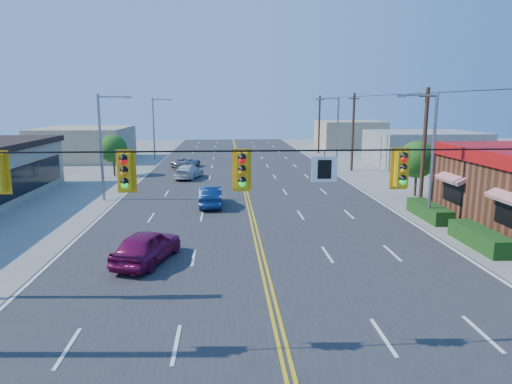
{
  "coord_description": "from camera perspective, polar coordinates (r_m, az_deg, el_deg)",
  "views": [
    {
      "loc": [
        -1.67,
        -12.96,
        7.35
      ],
      "look_at": [
        0.1,
        13.26,
        2.2
      ],
      "focal_mm": 32.0,
      "sensor_mm": 36.0,
      "label": 1
    }
  ],
  "objects": [
    {
      "name": "car_white",
      "position": [
        45.28,
        -8.43,
        2.49
      ],
      "size": [
        2.96,
        5.01,
        1.36
      ],
      "primitive_type": "imported",
      "rotation": [
        0.0,
        0.0,
        2.9
      ],
      "color": "silver",
      "rests_on": "ground"
    },
    {
      "name": "bld_west_far",
      "position": [
        63.88,
        -20.64,
        5.66
      ],
      "size": [
        11.0,
        12.0,
        4.2
      ],
      "primitive_type": "cube",
      "color": "tan",
      "rests_on": "ground"
    },
    {
      "name": "car_blue",
      "position": [
        32.83,
        -5.68,
        -0.6
      ],
      "size": [
        1.65,
        4.48,
        1.46
      ],
      "primitive_type": "imported",
      "rotation": [
        0.0,
        0.0,
        3.16
      ],
      "color": "navy",
      "rests_on": "ground"
    },
    {
      "name": "tree_kfc_rear",
      "position": [
        38.37,
        19.49,
        3.84
      ],
      "size": [
        2.94,
        2.94,
        4.41
      ],
      "color": "#47301E",
      "rests_on": "ground"
    },
    {
      "name": "bld_east_mid",
      "position": [
        58.26,
        20.2,
        5.13
      ],
      "size": [
        12.0,
        10.0,
        4.0
      ],
      "primitive_type": "cube",
      "color": "gray",
      "rests_on": "ground"
    },
    {
      "name": "streetlight_nw",
      "position": [
        61.71,
        -12.5,
        8.19
      ],
      "size": [
        2.55,
        0.25,
        8.0
      ],
      "color": "gray",
      "rests_on": "ground"
    },
    {
      "name": "bld_east_far",
      "position": [
        77.93,
        11.6,
        7.07
      ],
      "size": [
        10.0,
        10.0,
        4.4
      ],
      "primitive_type": "cube",
      "color": "tan",
      "rests_on": "ground"
    },
    {
      "name": "signal_span",
      "position": [
        13.29,
        2.9,
        0.39
      ],
      "size": [
        24.32,
        0.34,
        9.0
      ],
      "color": "#47301E",
      "rests_on": "ground"
    },
    {
      "name": "car_silver",
      "position": [
        53.0,
        -8.71,
        3.64
      ],
      "size": [
        3.54,
        4.77,
        1.21
      ],
      "primitive_type": "imported",
      "rotation": [
        0.0,
        0.0,
        2.74
      ],
      "color": "#9C9BA0",
      "rests_on": "ground"
    },
    {
      "name": "utility_pole_near",
      "position": [
        34.08,
        20.25,
        5.1
      ],
      "size": [
        0.28,
        0.28,
        8.4
      ],
      "primitive_type": "cylinder",
      "color": "#47301E",
      "rests_on": "ground"
    },
    {
      "name": "car_magenta",
      "position": [
        21.86,
        -13.48,
        -6.75
      ],
      "size": [
        3.07,
        4.86,
        1.54
      ],
      "primitive_type": "imported",
      "rotation": [
        0.0,
        0.0,
        2.84
      ],
      "color": "maroon",
      "rests_on": "ground"
    },
    {
      "name": "streetlight_se",
      "position": [
        29.84,
        20.92,
        4.91
      ],
      "size": [
        2.55,
        0.25,
        8.0
      ],
      "color": "gray",
      "rests_on": "ground"
    },
    {
      "name": "road",
      "position": [
        33.81,
        -0.95,
        -1.42
      ],
      "size": [
        20.0,
        120.0,
        0.06
      ],
      "primitive_type": "cube",
      "color": "#2D2D30",
      "rests_on": "ground"
    },
    {
      "name": "utility_pole_far",
      "position": [
        68.46,
        7.9,
        8.34
      ],
      "size": [
        0.28,
        0.28,
        8.4
      ],
      "primitive_type": "cylinder",
      "color": "#47301E",
      "rests_on": "ground"
    },
    {
      "name": "tree_west",
      "position": [
        48.53,
        -17.43,
        5.19
      ],
      "size": [
        2.8,
        2.8,
        4.2
      ],
      "color": "#47301E",
      "rests_on": "ground"
    },
    {
      "name": "streetlight_ne",
      "position": [
        52.54,
        9.95,
        7.82
      ],
      "size": [
        2.55,
        0.25,
        8.0
      ],
      "color": "gray",
      "rests_on": "ground"
    },
    {
      "name": "streetlight_sw",
      "position": [
        36.25,
        -18.55,
        6.03
      ],
      "size": [
        2.55,
        0.25,
        8.0
      ],
      "color": "gray",
      "rests_on": "ground"
    },
    {
      "name": "ground",
      "position": [
        14.99,
        3.19,
        -18.27
      ],
      "size": [
        160.0,
        160.0,
        0.0
      ],
      "primitive_type": "plane",
      "color": "gray",
      "rests_on": "ground"
    },
    {
      "name": "utility_pole_mid",
      "position": [
        50.99,
        12.02,
        7.3
      ],
      "size": [
        0.28,
        0.28,
        8.4
      ],
      "primitive_type": "cylinder",
      "color": "#47301E",
      "rests_on": "ground"
    }
  ]
}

